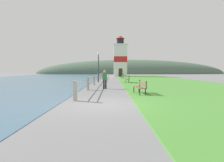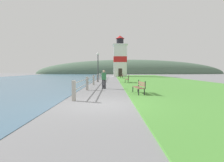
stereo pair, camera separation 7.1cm
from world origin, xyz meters
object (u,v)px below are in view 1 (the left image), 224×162
at_px(park_bench_midway, 128,79).
at_px(person_strolling, 105,79).
at_px(lighthouse, 120,59).
at_px(park_bench_far, 122,76).
at_px(lamp_post, 98,62).
at_px(park_bench_near, 141,86).

height_order(park_bench_midway, person_strolling, person_strolling).
bearing_deg(person_strolling, lighthouse, -4.82).
distance_m(park_bench_far, lamp_post, 11.42).
distance_m(park_bench_midway, park_bench_far, 11.99).
bearing_deg(lighthouse, park_bench_far, -90.17).
distance_m(park_bench_near, person_strolling, 4.35).
xyz_separation_m(park_bench_midway, lighthouse, (0.05, 21.75, 3.89)).
bearing_deg(person_strolling, lamp_post, 8.65).
height_order(park_bench_near, lighthouse, lighthouse).
height_order(park_bench_near, lamp_post, lamp_post).
bearing_deg(park_bench_far, park_bench_midway, 91.21).
bearing_deg(person_strolling, park_bench_midway, -20.77).
relative_size(park_bench_far, lamp_post, 0.42).
bearing_deg(park_bench_midway, lamp_post, -16.42).
bearing_deg(lamp_post, park_bench_near, -72.43).
relative_size(lighthouse, lamp_post, 2.56).
height_order(park_bench_midway, lighthouse, lighthouse).
height_order(park_bench_near, person_strolling, person_strolling).
bearing_deg(person_strolling, park_bench_near, -143.48).
bearing_deg(lamp_post, park_bench_midway, -20.90).
bearing_deg(lighthouse, lamp_post, -100.76).
xyz_separation_m(park_bench_far, person_strolling, (-2.66, -18.76, 0.34)).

